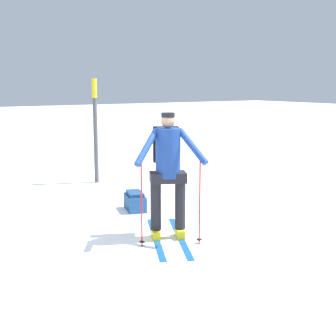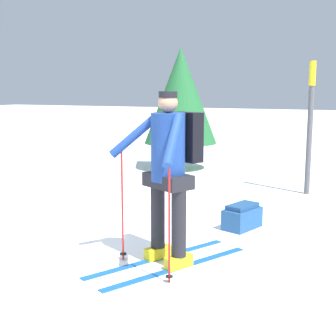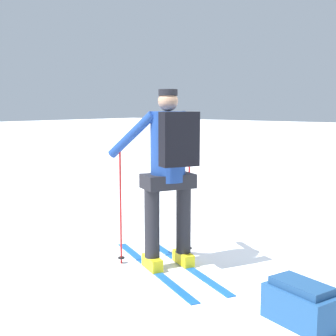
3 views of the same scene
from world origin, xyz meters
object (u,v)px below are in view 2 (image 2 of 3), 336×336
at_px(trail_marker, 310,118).
at_px(pine_tree, 181,96).
at_px(dropped_backpack, 242,217).
at_px(skier, 170,166).

relative_size(trail_marker, pine_tree, 0.83).
bearing_deg(trail_marker, dropped_backpack, 171.06).
bearing_deg(pine_tree, skier, -156.39).
distance_m(skier, trail_marker, 4.11).
bearing_deg(skier, trail_marker, -9.83).
bearing_deg(pine_tree, trail_marker, -114.37).
xyz_separation_m(trail_marker, pine_tree, (1.39, 3.07, 0.34)).
xyz_separation_m(skier, trail_marker, (4.04, -0.70, 0.28)).
bearing_deg(skier, pine_tree, 23.61).
xyz_separation_m(dropped_backpack, trail_marker, (2.50, -0.39, 1.16)).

